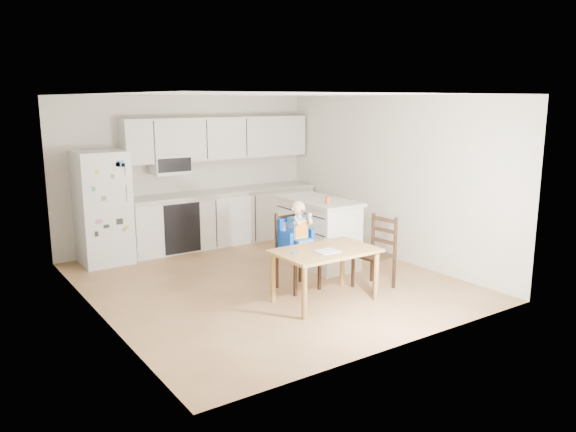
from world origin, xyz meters
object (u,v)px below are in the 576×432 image
at_px(chair_side, 379,247).
at_px(dining_table, 325,257).
at_px(kitchen_island, 318,232).
at_px(chair_booster, 296,235).
at_px(refrigerator, 103,208).
at_px(red_cup, 328,200).

bearing_deg(chair_side, dining_table, -92.72).
bearing_deg(kitchen_island, chair_booster, -141.85).
distance_m(refrigerator, red_cup, 3.39).
bearing_deg(chair_booster, chair_side, -33.60).
xyz_separation_m(refrigerator, kitchen_island, (2.61, -1.90, -0.35)).
distance_m(red_cup, dining_table, 1.31).
height_order(kitchen_island, chair_side, kitchen_island).
height_order(refrigerator, chair_side, refrigerator).
distance_m(refrigerator, chair_side, 4.14).
bearing_deg(chair_booster, refrigerator, 120.47).
xyz_separation_m(chair_booster, chair_side, (0.95, -0.56, -0.17)).
xyz_separation_m(kitchen_island, chair_booster, (-0.89, -0.70, 0.21)).
bearing_deg(red_cup, chair_booster, -157.61).
distance_m(refrigerator, kitchen_island, 3.25).
bearing_deg(dining_table, red_cup, 50.45).
distance_m(dining_table, chair_side, 0.95).
bearing_deg(kitchen_island, refrigerator, 144.01).
bearing_deg(refrigerator, dining_table, -61.80).
height_order(refrigerator, red_cup, refrigerator).
bearing_deg(kitchen_island, dining_table, -123.95).
relative_size(kitchen_island, chair_side, 1.43).
xyz_separation_m(red_cup, chair_side, (0.17, -0.88, -0.52)).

